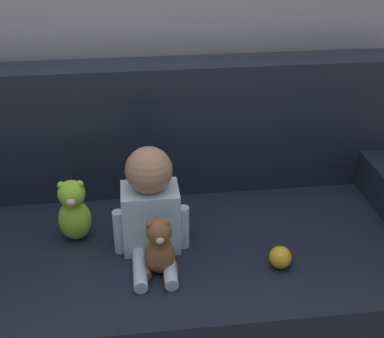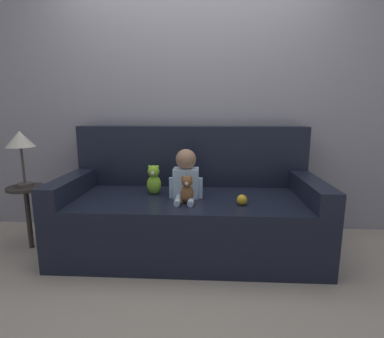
{
  "view_description": "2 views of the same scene",
  "coord_description": "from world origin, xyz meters",
  "px_view_note": "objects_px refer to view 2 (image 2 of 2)",
  "views": [
    {
      "loc": [
        -0.07,
        -1.62,
        1.65
      ],
      "look_at": [
        0.13,
        -0.01,
        0.76
      ],
      "focal_mm": 50.0,
      "sensor_mm": 36.0,
      "label": 1
    },
    {
      "loc": [
        0.16,
        -2.36,
        1.17
      ],
      "look_at": [
        0.03,
        -0.11,
        0.72
      ],
      "focal_mm": 28.0,
      "sensor_mm": 36.0,
      "label": 2
    }
  ],
  "objects_px": {
    "teddy_bear_brown": "(187,190)",
    "side_table": "(22,159)",
    "person_baby": "(186,176)",
    "toy_ball": "(242,200)",
    "couch": "(189,209)",
    "plush_toy_side": "(154,180)"
  },
  "relations": [
    {
      "from": "plush_toy_side",
      "to": "teddy_bear_brown",
      "type": "bearing_deg",
      "value": -38.64
    },
    {
      "from": "teddy_bear_brown",
      "to": "side_table",
      "type": "bearing_deg",
      "value": 173.34
    },
    {
      "from": "couch",
      "to": "toy_ball",
      "type": "relative_size",
      "value": 26.87
    },
    {
      "from": "teddy_bear_brown",
      "to": "plush_toy_side",
      "type": "bearing_deg",
      "value": 141.36
    },
    {
      "from": "person_baby",
      "to": "toy_ball",
      "type": "distance_m",
      "value": 0.48
    },
    {
      "from": "teddy_bear_brown",
      "to": "side_table",
      "type": "distance_m",
      "value": 1.38
    },
    {
      "from": "toy_ball",
      "to": "couch",
      "type": "bearing_deg",
      "value": 145.07
    },
    {
      "from": "couch",
      "to": "person_baby",
      "type": "relative_size",
      "value": 5.34
    },
    {
      "from": "teddy_bear_brown",
      "to": "plush_toy_side",
      "type": "xyz_separation_m",
      "value": [
        -0.29,
        0.23,
        0.02
      ]
    },
    {
      "from": "teddy_bear_brown",
      "to": "side_table",
      "type": "height_order",
      "value": "side_table"
    },
    {
      "from": "couch",
      "to": "side_table",
      "type": "height_order",
      "value": "couch"
    },
    {
      "from": "teddy_bear_brown",
      "to": "couch",
      "type": "bearing_deg",
      "value": 89.28
    },
    {
      "from": "couch",
      "to": "teddy_bear_brown",
      "type": "relative_size",
      "value": 9.83
    },
    {
      "from": "teddy_bear_brown",
      "to": "toy_ball",
      "type": "height_order",
      "value": "teddy_bear_brown"
    },
    {
      "from": "plush_toy_side",
      "to": "toy_ball",
      "type": "distance_m",
      "value": 0.75
    },
    {
      "from": "teddy_bear_brown",
      "to": "toy_ball",
      "type": "xyz_separation_m",
      "value": [
        0.41,
        -0.02,
        -0.06
      ]
    },
    {
      "from": "person_baby",
      "to": "toy_ball",
      "type": "xyz_separation_m",
      "value": [
        0.43,
        -0.17,
        -0.14
      ]
    },
    {
      "from": "side_table",
      "to": "plush_toy_side",
      "type": "bearing_deg",
      "value": 3.96
    },
    {
      "from": "plush_toy_side",
      "to": "person_baby",
      "type": "bearing_deg",
      "value": -17.23
    },
    {
      "from": "couch",
      "to": "side_table",
      "type": "distance_m",
      "value": 1.43
    },
    {
      "from": "person_baby",
      "to": "plush_toy_side",
      "type": "distance_m",
      "value": 0.29
    },
    {
      "from": "toy_ball",
      "to": "side_table",
      "type": "distance_m",
      "value": 1.79
    }
  ]
}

